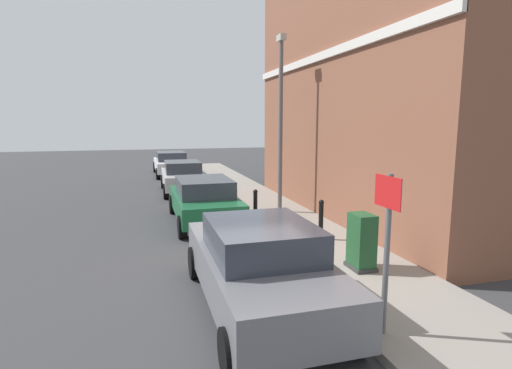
{
  "coord_description": "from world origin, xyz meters",
  "views": [
    {
      "loc": [
        -2.28,
        -8.01,
        3.14
      ],
      "look_at": [
        1.13,
        3.96,
        1.2
      ],
      "focal_mm": 28.23,
      "sensor_mm": 36.0,
      "label": 1
    }
  ],
  "objects_px": {
    "car_green": "(204,199)",
    "bollard_near_cabinet": "(321,218)",
    "car_white": "(171,163)",
    "car_grey": "(259,265)",
    "utility_cabinet": "(362,244)",
    "bollard_far_kerb": "(255,206)",
    "car_silver": "(183,176)",
    "street_sign": "(387,230)",
    "lamppost": "(281,117)"
  },
  "relations": [
    {
      "from": "car_grey",
      "to": "street_sign",
      "type": "bearing_deg",
      "value": -136.5
    },
    {
      "from": "utility_cabinet",
      "to": "car_green",
      "type": "bearing_deg",
      "value": 114.69
    },
    {
      "from": "car_grey",
      "to": "car_white",
      "type": "bearing_deg",
      "value": 0.43
    },
    {
      "from": "bollard_near_cabinet",
      "to": "car_green",
      "type": "bearing_deg",
      "value": 128.96
    },
    {
      "from": "car_green",
      "to": "bollard_near_cabinet",
      "type": "bearing_deg",
      "value": -141.25
    },
    {
      "from": "car_green",
      "to": "car_silver",
      "type": "relative_size",
      "value": 1.08
    },
    {
      "from": "car_grey",
      "to": "car_white",
      "type": "xyz_separation_m",
      "value": [
        -0.15,
        18.12,
        -0.06
      ]
    },
    {
      "from": "car_green",
      "to": "street_sign",
      "type": "bearing_deg",
      "value": -169.86
    },
    {
      "from": "car_green",
      "to": "street_sign",
      "type": "distance_m",
      "value": 7.82
    },
    {
      "from": "car_white",
      "to": "bollard_far_kerb",
      "type": "distance_m",
      "value": 13.2
    },
    {
      "from": "car_green",
      "to": "car_white",
      "type": "height_order",
      "value": "car_green"
    },
    {
      "from": "utility_cabinet",
      "to": "bollard_far_kerb",
      "type": "height_order",
      "value": "utility_cabinet"
    },
    {
      "from": "car_grey",
      "to": "street_sign",
      "type": "height_order",
      "value": "street_sign"
    },
    {
      "from": "bollard_far_kerb",
      "to": "lamppost",
      "type": "height_order",
      "value": "lamppost"
    },
    {
      "from": "street_sign",
      "to": "car_green",
      "type": "bearing_deg",
      "value": 100.35
    },
    {
      "from": "car_white",
      "to": "car_green",
      "type": "bearing_deg",
      "value": -179.9
    },
    {
      "from": "bollard_far_kerb",
      "to": "car_grey",
      "type": "bearing_deg",
      "value": -105.08
    },
    {
      "from": "car_grey",
      "to": "bollard_near_cabinet",
      "type": "xyz_separation_m",
      "value": [
        2.54,
        3.04,
        -0.08
      ]
    },
    {
      "from": "bollard_near_cabinet",
      "to": "lamppost",
      "type": "distance_m",
      "value": 4.24
    },
    {
      "from": "car_green",
      "to": "bollard_near_cabinet",
      "type": "height_order",
      "value": "car_green"
    },
    {
      "from": "car_green",
      "to": "lamppost",
      "type": "relative_size",
      "value": 0.75
    },
    {
      "from": "car_green",
      "to": "street_sign",
      "type": "xyz_separation_m",
      "value": [
        1.39,
        -7.64,
        0.92
      ]
    },
    {
      "from": "car_grey",
      "to": "car_green",
      "type": "relative_size",
      "value": 1.04
    },
    {
      "from": "street_sign",
      "to": "lamppost",
      "type": "distance_m",
      "value": 8.12
    },
    {
      "from": "street_sign",
      "to": "bollard_far_kerb",
      "type": "bearing_deg",
      "value": 90.47
    },
    {
      "from": "utility_cabinet",
      "to": "car_silver",
      "type": "bearing_deg",
      "value": 102.91
    },
    {
      "from": "car_green",
      "to": "lamppost",
      "type": "distance_m",
      "value": 3.64
    },
    {
      "from": "bollard_near_cabinet",
      "to": "bollard_far_kerb",
      "type": "xyz_separation_m",
      "value": [
        -1.19,
        1.97,
        0.0
      ]
    },
    {
      "from": "car_white",
      "to": "lamppost",
      "type": "relative_size",
      "value": 0.79
    },
    {
      "from": "lamppost",
      "to": "car_green",
      "type": "bearing_deg",
      "value": -175.09
    },
    {
      "from": "car_grey",
      "to": "utility_cabinet",
      "type": "bearing_deg",
      "value": -70.13
    },
    {
      "from": "car_white",
      "to": "bollard_near_cabinet",
      "type": "bearing_deg",
      "value": -170.56
    },
    {
      "from": "car_silver",
      "to": "car_white",
      "type": "relative_size",
      "value": 0.88
    },
    {
      "from": "bollard_near_cabinet",
      "to": "car_silver",
      "type": "bearing_deg",
      "value": 106.51
    },
    {
      "from": "car_green",
      "to": "bollard_near_cabinet",
      "type": "xyz_separation_m",
      "value": [
        2.53,
        -3.13,
        -0.04
      ]
    },
    {
      "from": "lamppost",
      "to": "utility_cabinet",
      "type": "bearing_deg",
      "value": -91.62
    },
    {
      "from": "car_green",
      "to": "car_grey",
      "type": "bearing_deg",
      "value": 179.71
    },
    {
      "from": "car_grey",
      "to": "car_silver",
      "type": "xyz_separation_m",
      "value": [
        -0.09,
        11.89,
        -0.05
      ]
    },
    {
      "from": "bollard_near_cabinet",
      "to": "bollard_far_kerb",
      "type": "distance_m",
      "value": 2.3
    },
    {
      "from": "bollard_far_kerb",
      "to": "lamppost",
      "type": "distance_m",
      "value": 3.19
    },
    {
      "from": "car_green",
      "to": "car_white",
      "type": "xyz_separation_m",
      "value": [
        -0.16,
        11.96,
        -0.01
      ]
    },
    {
      "from": "bollard_far_kerb",
      "to": "street_sign",
      "type": "height_order",
      "value": "street_sign"
    },
    {
      "from": "car_white",
      "to": "utility_cabinet",
      "type": "bearing_deg",
      "value": -172.13
    },
    {
      "from": "bollard_far_kerb",
      "to": "street_sign",
      "type": "bearing_deg",
      "value": -89.53
    },
    {
      "from": "car_green",
      "to": "bollard_near_cabinet",
      "type": "relative_size",
      "value": 4.12
    },
    {
      "from": "utility_cabinet",
      "to": "street_sign",
      "type": "relative_size",
      "value": 0.5
    },
    {
      "from": "car_green",
      "to": "car_silver",
      "type": "distance_m",
      "value": 5.73
    },
    {
      "from": "car_white",
      "to": "car_grey",
      "type": "bearing_deg",
      "value": 179.81
    },
    {
      "from": "car_silver",
      "to": "bollard_far_kerb",
      "type": "distance_m",
      "value": 7.03
    },
    {
      "from": "bollard_far_kerb",
      "to": "street_sign",
      "type": "relative_size",
      "value": 0.45
    }
  ]
}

